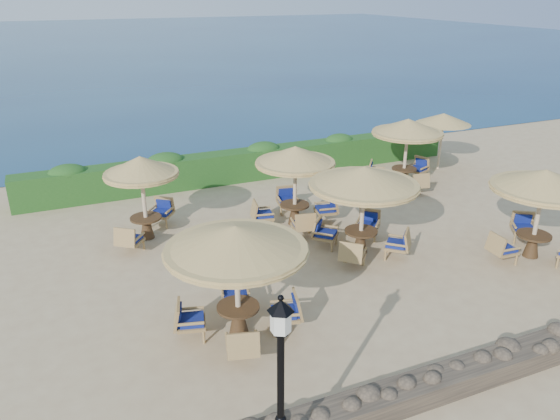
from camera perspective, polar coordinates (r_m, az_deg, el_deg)
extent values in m
plane|color=tan|center=(16.39, 6.03, -4.18)|extent=(120.00, 120.00, 0.00)
plane|color=#0B294B|center=(83.35, -18.99, 16.18)|extent=(160.00, 160.00, 0.00)
cube|color=#194315|center=(22.25, -2.94, 4.82)|extent=(18.00, 0.90, 1.20)
cube|color=brown|center=(12.10, 20.95, -15.12)|extent=(15.00, 0.65, 0.44)
cylinder|color=black|center=(8.62, 0.07, -19.36)|extent=(0.11, 0.11, 2.40)
cylinder|color=silver|center=(7.75, 0.08, -11.44)|extent=(0.30, 0.30, 0.36)
cone|color=black|center=(7.62, 0.08, -9.94)|extent=(0.40, 0.40, 0.18)
cylinder|color=beige|center=(24.27, 16.42, 6.65)|extent=(0.10, 0.10, 2.20)
cone|color=#9F7E42|center=(24.01, 16.70, 9.13)|extent=(2.30, 2.30, 0.45)
cylinder|color=beige|center=(12.08, -4.47, -7.99)|extent=(0.12, 0.12, 2.40)
cone|color=#9F7E42|center=(11.53, -4.65, -2.93)|extent=(3.14, 3.14, 0.55)
cylinder|color=#9F7E42|center=(11.65, -4.60, -4.17)|extent=(3.07, 3.07, 0.14)
cylinder|color=#442D18|center=(12.35, -4.40, -10.08)|extent=(0.96, 0.96, 0.06)
cone|color=#442D18|center=(12.54, -4.35, -11.43)|extent=(0.44, 0.44, 0.64)
cylinder|color=beige|center=(15.86, 8.57, -0.49)|extent=(0.12, 0.12, 2.40)
cone|color=#9F7E42|center=(15.45, 8.82, 3.54)|extent=(3.14, 3.14, 0.55)
cylinder|color=#9F7E42|center=(15.54, 8.76, 2.57)|extent=(3.08, 3.08, 0.14)
cylinder|color=#442D18|center=(16.07, 8.47, -2.20)|extent=(0.96, 0.96, 0.06)
cone|color=#442D18|center=(16.21, 8.40, -3.33)|extent=(0.44, 0.44, 0.64)
cylinder|color=beige|center=(17.07, 25.29, -0.81)|extent=(0.12, 0.12, 2.40)
cone|color=#9F7E42|center=(16.68, 25.95, 2.93)|extent=(2.89, 2.89, 0.55)
cylinder|color=#9F7E42|center=(16.77, 25.79, 2.03)|extent=(2.84, 2.84, 0.14)
cylinder|color=#442D18|center=(17.26, 25.01, -2.39)|extent=(0.96, 0.96, 0.06)
cone|color=#442D18|center=(17.40, 24.82, -3.44)|extent=(0.44, 0.44, 0.64)
cylinder|color=beige|center=(17.11, -14.01, 0.81)|extent=(0.12, 0.12, 2.40)
cone|color=#9F7E42|center=(16.73, -14.38, 4.57)|extent=(2.25, 2.25, 0.55)
cylinder|color=#9F7E42|center=(16.81, -14.29, 3.66)|extent=(2.21, 2.21, 0.14)
cylinder|color=#442D18|center=(17.30, -13.85, -0.80)|extent=(0.96, 0.96, 0.06)
cone|color=#442D18|center=(17.44, -13.74, -1.85)|extent=(0.44, 0.44, 0.64)
cylinder|color=beige|center=(17.62, 1.57, 2.12)|extent=(0.12, 0.12, 2.40)
cone|color=#9F7E42|center=(17.25, 1.61, 5.80)|extent=(2.57, 2.57, 0.55)
cylinder|color=#9F7E42|center=(17.33, 1.60, 4.91)|extent=(2.52, 2.52, 0.14)
cylinder|color=#442D18|center=(17.81, 1.56, 0.55)|extent=(0.96, 0.96, 0.06)
cone|color=#442D18|center=(17.94, 1.54, -0.49)|extent=(0.44, 0.44, 0.64)
cylinder|color=beige|center=(21.78, 12.97, 5.53)|extent=(0.12, 0.12, 2.40)
cone|color=#9F7E42|center=(21.48, 13.24, 8.54)|extent=(2.73, 2.73, 0.55)
cylinder|color=#9F7E42|center=(21.54, 13.17, 7.82)|extent=(2.67, 2.67, 0.14)
cylinder|color=#442D18|center=(21.93, 12.85, 4.23)|extent=(0.96, 0.96, 0.06)
cone|color=#442D18|center=(22.04, 12.77, 3.37)|extent=(0.44, 0.44, 0.64)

